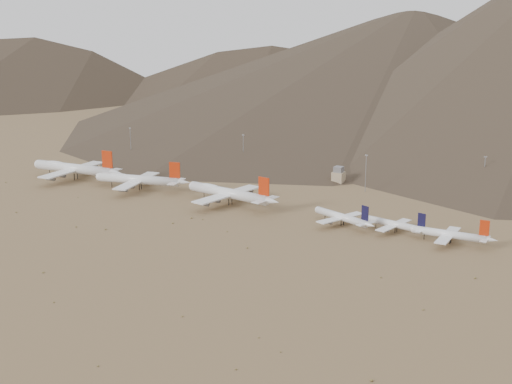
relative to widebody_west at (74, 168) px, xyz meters
The scene contains 13 objects.
ground 147.32m from the widebody_west, 14.08° to the right, with size 3000.00×3000.00×0.00m, color olive.
widebody_west is the anchor object (origin of this frame).
widebody_centre 61.00m from the widebody_west, ahead, with size 69.83×54.86×21.05m.
widebody_east 135.55m from the widebody_west, ahead, with size 73.20×57.08×21.88m.
narrowbody_a 216.67m from the widebody_west, ahead, with size 44.11×33.12×15.38m.
narrowbody_b 247.45m from the widebody_west, ahead, with size 41.60×30.51×13.90m.
narrowbody_c 279.20m from the widebody_west, ahead, with size 46.06×32.87×15.20m.
control_tower 192.14m from the widebody_west, 26.00° to the left, with size 8.00×8.00×12.00m.
mast_far_west 82.95m from the widebody_west, 99.59° to the left, with size 2.00×0.60×25.70m.
mast_west 130.57m from the widebody_west, 49.32° to the left, with size 2.00×0.60×25.70m.
mast_centre 210.55m from the widebody_west, 19.28° to the left, with size 2.00×0.60×25.70m.
mast_east 288.93m from the widebody_west, 21.03° to the left, with size 2.00×0.60×25.70m.
desert_scrub 199.64m from the widebody_west, 35.24° to the right, with size 438.95×181.72×0.86m.
Camera 1 is at (222.56, -341.02, 119.22)m, focal length 50.00 mm.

